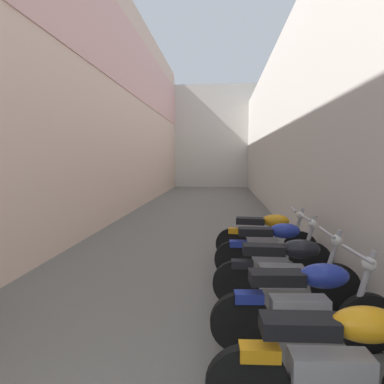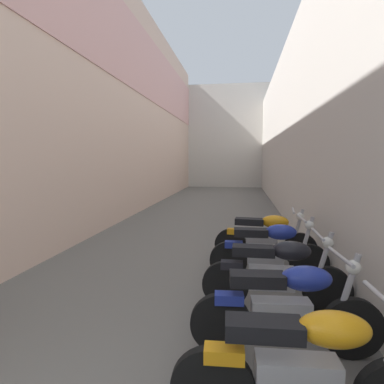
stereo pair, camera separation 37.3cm
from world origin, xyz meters
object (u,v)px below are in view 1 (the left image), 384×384
at_px(motorcycle_sixth, 266,235).
at_px(motorcycle_third, 305,303).
at_px(motorcycle_fourth, 286,270).
at_px(motorcycle_fifth, 273,248).
at_px(motorcycle_second, 340,362).

bearing_deg(motorcycle_sixth, motorcycle_third, -90.00).
bearing_deg(motorcycle_fourth, motorcycle_sixth, 90.00).
xyz_separation_m(motorcycle_fourth, motorcycle_sixth, (-0.00, 1.88, 0.00)).
distance_m(motorcycle_fifth, motorcycle_sixth, 0.85).
bearing_deg(motorcycle_sixth, motorcycle_fourth, -90.00).
relative_size(motorcycle_second, motorcycle_fifth, 1.00).
height_order(motorcycle_third, motorcycle_fifth, same).
bearing_deg(motorcycle_fourth, motorcycle_second, -90.00).
height_order(motorcycle_second, motorcycle_fifth, same).
height_order(motorcycle_third, motorcycle_sixth, same).
relative_size(motorcycle_third, motorcycle_sixth, 1.00).
height_order(motorcycle_second, motorcycle_sixth, same).
bearing_deg(motorcycle_sixth, motorcycle_second, -90.00).
height_order(motorcycle_second, motorcycle_third, same).
bearing_deg(motorcycle_second, motorcycle_sixth, 90.00).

